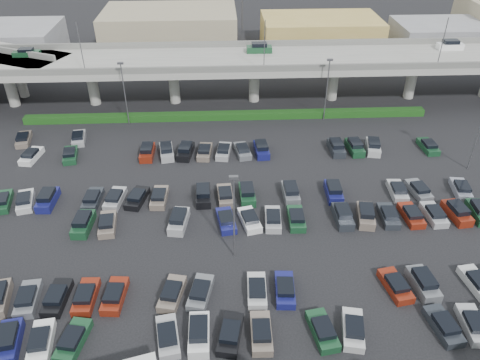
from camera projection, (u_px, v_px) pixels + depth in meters
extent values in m
plane|color=black|center=(232.00, 210.00, 57.00)|extent=(280.00, 280.00, 0.00)
cube|color=gray|center=(225.00, 62.00, 79.47)|extent=(150.00, 13.00, 1.10)
cube|color=#5C5D58|center=(226.00, 69.00, 73.71)|extent=(150.00, 0.50, 1.00)
cube|color=#5C5D58|center=(224.00, 44.00, 84.07)|extent=(150.00, 0.50, 1.00)
cylinder|color=gray|center=(10.00, 87.00, 80.20)|extent=(1.80, 1.80, 6.70)
cube|color=#5C5D58|center=(5.00, 70.00, 78.44)|extent=(2.60, 9.75, 0.50)
cylinder|color=gray|center=(93.00, 86.00, 80.75)|extent=(1.80, 1.80, 6.70)
cube|color=#5C5D58|center=(89.00, 68.00, 78.99)|extent=(2.60, 9.75, 0.50)
cylinder|color=gray|center=(174.00, 84.00, 81.30)|extent=(1.80, 1.80, 6.70)
cube|color=#5C5D58|center=(173.00, 67.00, 79.54)|extent=(2.60, 9.75, 0.50)
cylinder|color=gray|center=(254.00, 83.00, 81.85)|extent=(1.80, 1.80, 6.70)
cube|color=#5C5D58|center=(255.00, 65.00, 80.09)|extent=(2.60, 9.75, 0.50)
cylinder|color=gray|center=(333.00, 81.00, 82.39)|extent=(1.80, 1.80, 6.70)
cube|color=#5C5D58|center=(335.00, 64.00, 80.64)|extent=(2.60, 9.75, 0.50)
cylinder|color=gray|center=(411.00, 80.00, 82.94)|extent=(1.80, 1.80, 6.70)
cube|color=#5C5D58|center=(415.00, 63.00, 81.18)|extent=(2.60, 9.75, 0.50)
cube|color=#184427|center=(27.00, 53.00, 80.09)|extent=(4.40, 1.82, 0.82)
cube|color=black|center=(26.00, 50.00, 79.74)|extent=(2.30, 1.60, 0.50)
cube|color=#184427|center=(259.00, 49.00, 81.59)|extent=(4.40, 1.82, 1.05)
cube|color=black|center=(259.00, 45.00, 81.14)|extent=(2.60, 1.60, 0.65)
cube|color=white|center=(450.00, 46.00, 82.93)|extent=(4.40, 1.82, 1.05)
cube|color=black|center=(451.00, 42.00, 82.47)|extent=(2.60, 1.60, 0.65)
cylinder|color=#54545A|center=(81.00, 49.00, 71.01)|extent=(0.14, 0.14, 8.00)
cylinder|color=#54545A|center=(264.00, 46.00, 72.11)|extent=(0.14, 0.14, 8.00)
cylinder|color=#54545A|center=(442.00, 43.00, 73.21)|extent=(0.14, 0.14, 8.00)
cylinder|color=gray|center=(20.00, 79.00, 83.38)|extent=(1.60, 1.60, 6.70)
cube|color=#183C11|center=(227.00, 116.00, 77.41)|extent=(66.00, 1.60, 1.10)
cube|color=navy|center=(9.00, 342.00, 40.59)|extent=(2.49, 4.63, 1.05)
cube|color=black|center=(6.00, 336.00, 40.13)|extent=(1.99, 2.82, 0.65)
cube|color=white|center=(41.00, 342.00, 40.76)|extent=(2.35, 4.59, 0.82)
cube|color=black|center=(39.00, 339.00, 40.25)|extent=(1.88, 2.48, 0.50)
cube|color=#184427|center=(73.00, 341.00, 40.87)|extent=(2.62, 4.66, 0.82)
cube|color=black|center=(71.00, 338.00, 40.36)|extent=(2.01, 2.56, 0.50)
cube|color=#A6A6AB|center=(168.00, 337.00, 41.19)|extent=(2.55, 4.65, 0.82)
cube|color=black|center=(167.00, 334.00, 40.68)|extent=(1.97, 2.54, 0.50)
cube|color=white|center=(199.00, 335.00, 41.24)|extent=(1.83, 4.40, 1.05)
cube|color=black|center=(199.00, 329.00, 40.78)|extent=(1.61, 2.60, 0.65)
cube|color=black|center=(230.00, 335.00, 41.41)|extent=(2.64, 4.67, 0.82)
cube|color=black|center=(230.00, 332.00, 40.90)|extent=(2.02, 2.57, 0.50)
cube|color=#75675C|center=(261.00, 333.00, 41.52)|extent=(1.90, 4.43, 0.82)
cube|color=black|center=(262.00, 331.00, 41.00)|extent=(1.64, 2.33, 0.50)
cube|color=#184427|center=(322.00, 331.00, 41.73)|extent=(2.52, 4.64, 0.82)
cube|color=black|center=(324.00, 328.00, 41.22)|extent=(1.96, 2.53, 0.50)
cube|color=silver|center=(353.00, 330.00, 41.84)|extent=(2.64, 4.67, 0.82)
cube|color=black|center=(354.00, 327.00, 41.33)|extent=(2.02, 2.57, 0.50)
cube|color=#262A31|center=(443.00, 326.00, 42.16)|extent=(2.45, 4.62, 0.82)
cube|color=black|center=(446.00, 323.00, 41.65)|extent=(1.92, 2.51, 0.50)
cube|color=#A6A6AB|center=(473.00, 325.00, 42.27)|extent=(2.07, 4.50, 0.82)
cube|color=black|center=(476.00, 322.00, 41.75)|extent=(1.73, 2.39, 0.50)
cube|color=slate|center=(28.00, 299.00, 44.80)|extent=(2.24, 4.55, 0.82)
cube|color=black|center=(26.00, 296.00, 44.28)|extent=(1.82, 2.44, 0.50)
cube|color=black|center=(57.00, 298.00, 44.91)|extent=(2.10, 4.51, 0.82)
cube|color=black|center=(55.00, 295.00, 44.39)|extent=(1.75, 2.40, 0.50)
cube|color=maroon|center=(86.00, 297.00, 45.01)|extent=(1.95, 4.45, 0.82)
cube|color=black|center=(84.00, 294.00, 44.50)|extent=(1.67, 2.35, 0.50)
cube|color=maroon|center=(115.00, 296.00, 45.12)|extent=(2.17, 4.53, 0.82)
cube|color=black|center=(114.00, 293.00, 44.61)|extent=(1.78, 2.42, 0.50)
cube|color=#75675C|center=(172.00, 294.00, 45.34)|extent=(2.71, 4.69, 0.82)
cube|color=black|center=(171.00, 291.00, 44.82)|extent=(2.05, 2.59, 0.50)
cube|color=slate|center=(200.00, 293.00, 45.45)|extent=(2.72, 4.69, 0.82)
cube|color=black|center=(200.00, 290.00, 44.93)|extent=(2.06, 2.59, 0.50)
cube|color=silver|center=(257.00, 291.00, 45.66)|extent=(1.99, 4.47, 0.82)
cube|color=black|center=(257.00, 288.00, 45.14)|extent=(1.69, 2.36, 0.50)
cube|color=navy|center=(285.00, 290.00, 45.77)|extent=(2.10, 4.51, 0.82)
cube|color=black|center=(285.00, 287.00, 45.25)|extent=(1.75, 2.40, 0.50)
cube|color=maroon|center=(395.00, 286.00, 46.20)|extent=(2.58, 4.65, 0.82)
cube|color=black|center=(397.00, 283.00, 45.69)|extent=(1.99, 2.55, 0.50)
cube|color=slate|center=(423.00, 284.00, 46.24)|extent=(2.26, 4.56, 1.05)
cube|color=black|center=(425.00, 278.00, 45.79)|extent=(1.86, 2.75, 0.65)
cube|color=silver|center=(477.00, 283.00, 46.52)|extent=(2.36, 4.60, 0.82)
cube|color=black|center=(480.00, 280.00, 46.01)|extent=(1.88, 2.49, 0.50)
cube|color=#184427|center=(83.00, 224.00, 53.96)|extent=(2.06, 4.49, 1.05)
cube|color=black|center=(82.00, 219.00, 53.50)|extent=(1.74, 2.68, 0.65)
cube|color=#75675C|center=(108.00, 224.00, 54.13)|extent=(2.27, 4.57, 0.82)
cube|color=black|center=(106.00, 221.00, 53.61)|extent=(1.83, 2.46, 0.50)
cube|color=#A6A6AB|center=(179.00, 222.00, 54.39)|extent=(2.45, 4.62, 1.05)
cube|color=black|center=(178.00, 216.00, 53.93)|extent=(1.97, 2.81, 0.65)
cube|color=navy|center=(226.00, 221.00, 54.67)|extent=(2.48, 4.63, 0.82)
cube|color=black|center=(226.00, 218.00, 54.15)|extent=(1.94, 2.52, 0.50)
cube|color=white|center=(250.00, 220.00, 54.78)|extent=(2.77, 4.70, 0.82)
cube|color=black|center=(250.00, 217.00, 54.26)|extent=(2.08, 2.60, 0.50)
cube|color=#A6A6AB|center=(273.00, 219.00, 54.89)|extent=(2.10, 4.51, 0.82)
cube|color=black|center=(273.00, 216.00, 54.37)|extent=(1.75, 2.40, 0.50)
cube|color=#184427|center=(296.00, 219.00, 54.99)|extent=(1.94, 4.45, 0.82)
cube|color=black|center=(297.00, 216.00, 54.48)|extent=(1.67, 2.34, 0.50)
cube|color=#262A31|center=(343.00, 217.00, 55.14)|extent=(1.89, 4.43, 1.05)
cube|color=black|center=(343.00, 211.00, 54.69)|extent=(1.64, 2.63, 0.65)
cube|color=#75675C|center=(366.00, 216.00, 55.25)|extent=(2.53, 4.64, 1.05)
cube|color=black|center=(367.00, 210.00, 54.79)|extent=(2.01, 2.83, 0.65)
cube|color=#262A31|center=(388.00, 216.00, 55.42)|extent=(2.01, 4.47, 0.82)
cube|color=black|center=(390.00, 213.00, 54.91)|extent=(1.70, 2.37, 0.50)
cube|color=maroon|center=(411.00, 215.00, 55.53)|extent=(2.08, 4.50, 0.82)
cube|color=black|center=(413.00, 212.00, 55.01)|extent=(1.74, 2.39, 0.50)
cube|color=#A6A6AB|center=(434.00, 215.00, 55.64)|extent=(2.02, 4.48, 0.82)
cube|color=black|center=(436.00, 212.00, 55.12)|extent=(1.71, 2.37, 0.50)
cube|color=maroon|center=(457.00, 213.00, 55.68)|extent=(2.34, 4.59, 1.05)
cube|color=black|center=(458.00, 208.00, 55.23)|extent=(1.91, 2.78, 0.65)
cube|color=#184427|center=(479.00, 213.00, 55.79)|extent=(2.08, 4.50, 1.05)
cube|color=#184427|center=(3.00, 202.00, 57.74)|extent=(2.63, 4.67, 0.82)
cube|color=black|center=(1.00, 199.00, 57.22)|extent=(2.01, 2.57, 0.50)
cube|color=silver|center=(26.00, 201.00, 57.84)|extent=(2.81, 4.71, 0.82)
cube|color=black|center=(24.00, 198.00, 57.33)|extent=(2.10, 2.61, 0.50)
cube|color=navy|center=(48.00, 200.00, 57.89)|extent=(1.95, 4.45, 1.05)
cube|color=black|center=(46.00, 195.00, 57.43)|extent=(1.68, 2.65, 0.65)
cube|color=#262A31|center=(93.00, 200.00, 58.17)|extent=(2.05, 4.49, 0.82)
cube|color=black|center=(92.00, 196.00, 57.65)|extent=(1.72, 2.38, 0.50)
cube|color=#A6A6AB|center=(115.00, 199.00, 58.27)|extent=(2.40, 4.61, 0.82)
cube|color=black|center=(114.00, 196.00, 57.76)|extent=(1.90, 2.49, 0.50)
cube|color=black|center=(137.00, 198.00, 58.38)|extent=(2.77, 4.70, 0.82)
cube|color=black|center=(136.00, 195.00, 57.87)|extent=(2.08, 2.60, 0.50)
cube|color=#75675C|center=(159.00, 198.00, 58.49)|extent=(2.03, 4.48, 0.82)
cube|color=black|center=(159.00, 195.00, 57.97)|extent=(1.71, 2.37, 0.50)
cube|color=black|center=(203.00, 196.00, 58.64)|extent=(1.94, 4.45, 1.05)
cube|color=black|center=(203.00, 190.00, 58.18)|extent=(1.67, 2.64, 0.65)
cube|color=#75675C|center=(225.00, 196.00, 58.81)|extent=(2.12, 4.52, 0.82)
cube|color=black|center=(225.00, 193.00, 58.30)|extent=(1.76, 2.41, 0.50)
cube|color=#184427|center=(247.00, 195.00, 58.86)|extent=(2.00, 4.47, 1.05)
cube|color=black|center=(247.00, 189.00, 58.40)|extent=(1.70, 2.66, 0.65)
cube|color=slate|center=(290.00, 193.00, 59.07)|extent=(1.94, 4.45, 1.05)
cube|color=black|center=(291.00, 188.00, 58.61)|extent=(1.67, 2.64, 0.65)
cube|color=navy|center=(333.00, 192.00, 59.29)|extent=(1.98, 4.47, 1.05)
cube|color=black|center=(334.00, 187.00, 58.83)|extent=(1.70, 2.66, 0.65)
cube|color=#A6A6AB|center=(397.00, 191.00, 59.68)|extent=(2.06, 4.49, 0.82)
cube|color=black|center=(399.00, 188.00, 59.16)|extent=(1.73, 2.38, 0.50)
cube|color=slate|center=(418.00, 191.00, 59.78)|extent=(2.36, 4.59, 0.82)
cube|color=black|center=(420.00, 187.00, 59.27)|extent=(1.88, 2.48, 0.50)
cube|color=gray|center=(461.00, 189.00, 60.00)|extent=(2.46, 4.62, 0.82)
cube|color=black|center=(463.00, 186.00, 59.48)|extent=(1.93, 2.51, 0.50)
cube|color=white|center=(32.00, 156.00, 66.85)|extent=(2.50, 4.63, 0.82)
cube|color=black|center=(30.00, 153.00, 66.34)|extent=(1.95, 2.53, 0.50)
cube|color=#184427|center=(71.00, 155.00, 67.07)|extent=(2.55, 4.65, 0.82)
cube|color=black|center=(69.00, 152.00, 66.55)|extent=(1.98, 2.54, 0.50)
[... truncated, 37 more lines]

